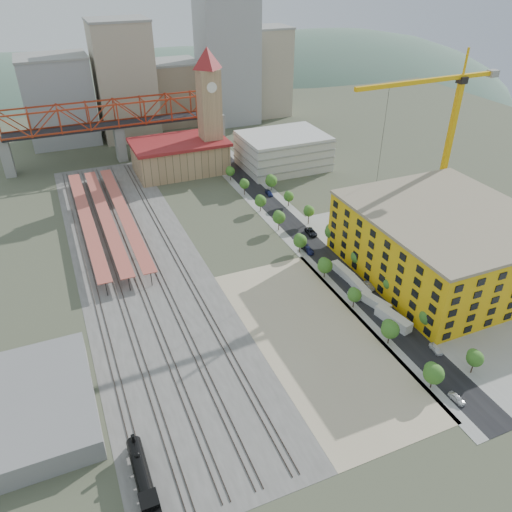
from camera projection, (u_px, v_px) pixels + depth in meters
name	position (u px, v px, depth m)	size (l,w,h in m)	color
ground	(275.00, 268.00, 144.77)	(400.00, 400.00, 0.00)	#474C38
ballast_strip	(139.00, 264.00, 146.44)	(36.00, 165.00, 0.06)	#605E59
dirt_lot	(316.00, 337.00, 118.77)	(28.00, 67.00, 0.06)	tan
street_asphalt	(300.00, 234.00, 161.82)	(12.00, 170.00, 0.06)	black
sidewalk_west	(285.00, 237.00, 159.99)	(3.00, 170.00, 0.04)	gray
sidewalk_east	(315.00, 231.00, 163.66)	(3.00, 170.00, 0.04)	gray
construction_pad	(445.00, 269.00, 144.10)	(50.00, 90.00, 0.06)	gray
rail_tracks	(133.00, 265.00, 145.78)	(26.56, 160.00, 0.18)	#382B23
platform_canopies	(105.00, 215.00, 164.21)	(16.00, 80.00, 4.12)	#B15044
station_hall	(180.00, 156.00, 203.75)	(38.00, 24.00, 13.10)	tan
clock_tower	(209.00, 99.00, 194.93)	(12.00, 12.00, 52.00)	tan
parking_garage	(283.00, 151.00, 207.85)	(34.00, 26.00, 14.00)	silver
truss_bridge	(116.00, 117.00, 208.67)	(94.00, 9.60, 25.60)	gray
construction_building	(444.00, 243.00, 138.16)	(44.60, 50.60, 18.80)	yellow
warehouse	(36.00, 405.00, 97.98)	(22.00, 32.00, 5.00)	gray
street_trees	(315.00, 248.00, 154.01)	(15.40, 124.40, 8.00)	#2E671F
skyline	(169.00, 81.00, 246.61)	(133.00, 46.00, 60.00)	#9EA0A3
distant_hills	(189.00, 177.00, 405.13)	(647.00, 264.00, 227.00)	#4C6B59
locomotive	(146.00, 489.00, 83.17)	(3.00, 23.18, 5.79)	black
tower_crane	(445.00, 122.00, 151.94)	(51.45, 3.59, 54.91)	yellow
site_trailer_a	(393.00, 319.00, 122.52)	(2.65, 10.08, 2.76)	silver
site_trailer_b	(375.00, 302.00, 128.53)	(2.28, 8.68, 2.38)	silver
site_trailer_c	(360.00, 287.00, 134.25)	(2.25, 8.55, 2.34)	silver
site_trailer_d	(343.00, 271.00, 141.03)	(2.28, 8.66, 2.37)	silver
car_0	(457.00, 398.00, 101.80)	(1.56, 3.89, 1.32)	silver
car_1	(354.00, 296.00, 131.82)	(1.49, 4.29, 1.41)	#A5A6AB
car_2	(307.00, 249.00, 152.41)	(2.16, 4.69, 1.30)	black
car_3	(309.00, 250.00, 151.71)	(1.96, 4.82, 1.40)	navy
car_4	(436.00, 349.00, 114.36)	(1.57, 3.90, 1.33)	white
car_5	(369.00, 286.00, 135.62)	(1.49, 4.27, 1.41)	gray
car_6	(311.00, 232.00, 161.20)	(2.61, 5.66, 1.57)	black
car_7	(269.00, 193.00, 187.01)	(1.96, 4.82, 1.40)	navy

